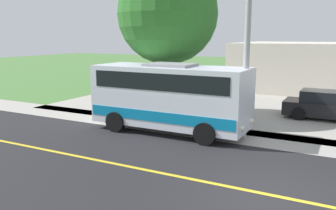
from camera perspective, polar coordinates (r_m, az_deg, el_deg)
name	(u,v)px	position (r m, az deg, el deg)	size (l,w,h in m)	color
ground_plane	(272,196)	(10.06, 16.48, -13.86)	(120.00, 120.00, 0.00)	#477238
road_surface	(272,195)	(10.06, 16.48, -13.84)	(8.00, 100.00, 0.01)	black
sidewalk	(299,144)	(14.90, 20.44, -5.86)	(2.40, 100.00, 0.01)	#9E9991
road_centre_line	(272,195)	(10.05, 16.48, -13.81)	(0.16, 100.00, 0.00)	gold
shuttle_bus_front	(170,95)	(15.40, 0.39, 1.69)	(2.65, 6.93, 3.01)	silver
street_light_pole	(247,31)	(14.40, 12.61, 11.64)	(1.97, 0.24, 7.93)	#9E9EA3
parked_car_near	(329,106)	(19.62, 24.54, -0.15)	(2.06, 4.42, 1.45)	black
tree_curbside	(168,14)	(18.56, -0.07, 14.47)	(5.14, 5.14, 7.84)	#4C3826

